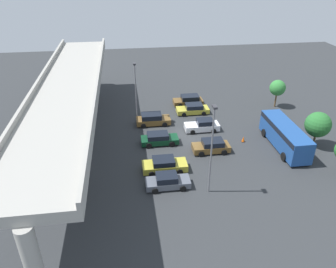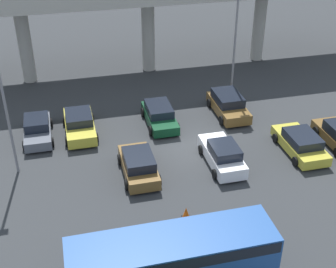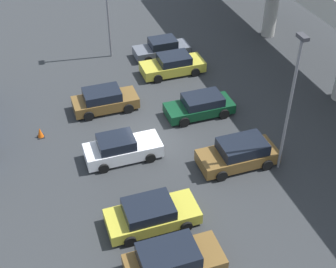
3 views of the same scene
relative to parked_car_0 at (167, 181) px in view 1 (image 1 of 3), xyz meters
The scene contains 16 objects.
ground_plane 10.81m from the parked_car_0, 22.76° to the right, with size 92.34×92.34×0.00m, color #2D3033.
highway_overpass 15.29m from the parked_car_0, 44.99° to the left, with size 43.24×6.91×8.14m.
parked_car_0 is the anchor object (origin of this frame).
parked_car_1 2.87m from the parked_car_0, ahead, with size 2.22×4.79×1.49m.
parked_car_2 8.48m from the parked_car_0, 45.41° to the right, with size 2.13×4.36×1.52m.
parked_car_3 8.62m from the parked_car_0, ahead, with size 2.13×4.53×1.43m.
parked_car_4 12.88m from the parked_car_0, 28.85° to the right, with size 2.05×4.52×1.57m.
parked_car_5 13.98m from the parked_car_0, ahead, with size 2.25×4.62×1.58m.
parked_car_6 17.82m from the parked_car_0, 19.90° to the right, with size 2.25×4.69×1.42m.
parked_car_7 20.70m from the parked_car_0, 16.87° to the right, with size 2.24×4.50×1.56m.
shuttle_bus 16.03m from the parked_car_0, 68.69° to the right, with size 9.15×2.78×2.89m.
lamp_post_near_aisle 15.74m from the parked_car_0, ahead, with size 0.70×0.35×8.38m.
lamp_post_mid_lot 6.19m from the parked_car_0, 108.08° to the right, with size 0.70×0.35×9.19m.
tree_front_centre 19.66m from the parked_car_0, 73.38° to the right, with size 3.03×3.03×4.39m.
tree_front_right 25.85m from the parked_car_0, 47.54° to the right, with size 2.36×2.36×4.22m.
traffic_cone 13.07m from the parked_car_0, 54.02° to the right, with size 0.44×0.44×0.70m.
Camera 1 is at (-35.98, 7.73, 20.49)m, focal length 35.00 mm.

